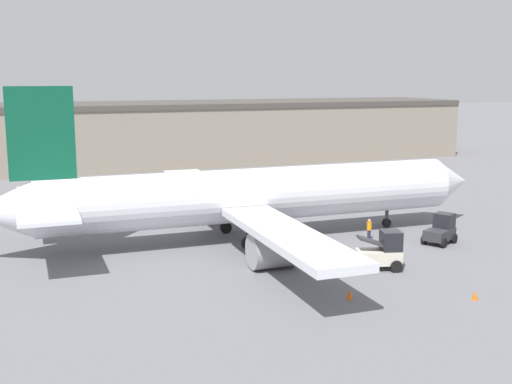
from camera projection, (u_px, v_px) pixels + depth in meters
The scene contains 8 objects.
ground_plane at pixel (256, 239), 48.89m from camera, with size 400.00×400.00×0.00m, color slate.
terminal_building at pixel (199, 132), 91.96m from camera, with size 77.55×15.94×8.62m.
airplane at pixel (244, 197), 47.96m from camera, with size 39.44×35.26×11.61m.
ground_crew_worker at pixel (369, 229), 48.51m from camera, with size 0.35×0.35×1.61m.
baggage_tug at pixel (441, 230), 47.52m from camera, with size 3.01×2.72×2.19m.
belt_loader_truck at pixel (382, 252), 41.08m from camera, with size 3.11×2.45×2.52m.
safety_cone_near at pixel (475, 295), 35.58m from camera, with size 0.36×0.36×0.55m.
safety_cone_far at pixel (349, 294), 35.69m from camera, with size 0.36×0.36×0.55m.
Camera 1 is at (-16.69, -44.43, 12.27)m, focal length 45.00 mm.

